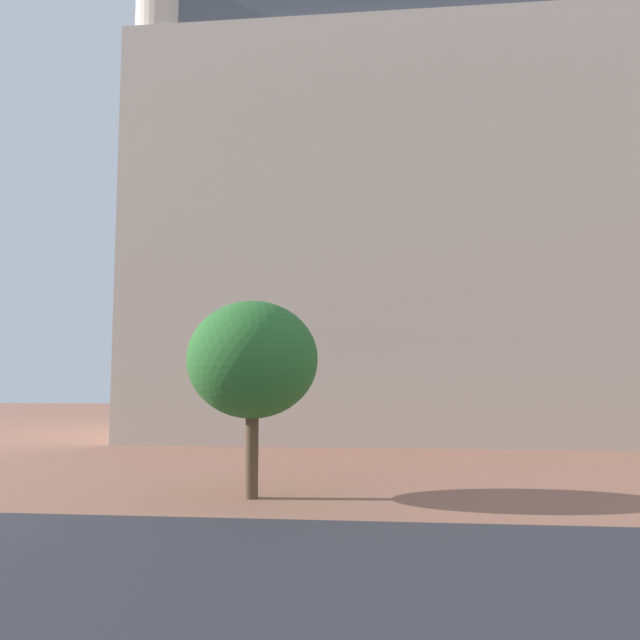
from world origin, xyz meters
TOP-DOWN VIEW (x-y plane):
  - ground_plane at (0.00, 10.00)m, footprint 120.00×120.00m
  - street_asphalt_strip at (0.00, 7.20)m, footprint 120.00×7.81m
  - landmark_building at (0.97, 30.90)m, footprint 23.89×13.28m
  - tree_curb_far at (-2.30, 13.25)m, footprint 3.22×3.22m

SIDE VIEW (x-z plane):
  - ground_plane at x=0.00m, z-range 0.00..0.00m
  - street_asphalt_strip at x=0.00m, z-range 0.00..0.00m
  - tree_curb_far at x=-2.30m, z-range 0.94..5.74m
  - landmark_building at x=0.97m, z-range -7.58..30.79m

